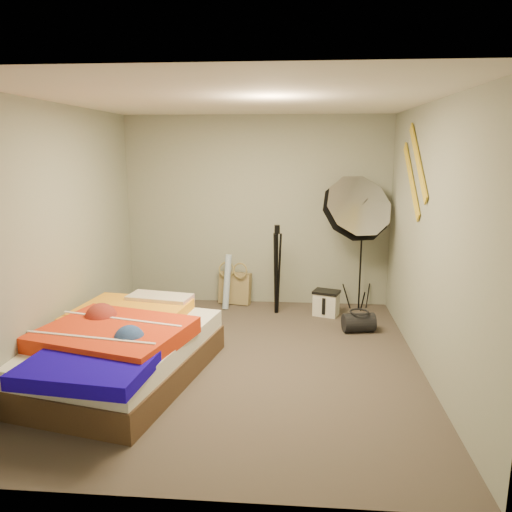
# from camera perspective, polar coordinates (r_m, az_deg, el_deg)

# --- Properties ---
(floor) EXTENTS (4.00, 4.00, 0.00)m
(floor) POSITION_cam_1_polar(r_m,az_deg,el_deg) (5.07, -1.72, -12.00)
(floor) COLOR #4A4038
(floor) RESTS_ON ground
(ceiling) EXTENTS (4.00, 4.00, 0.00)m
(ceiling) POSITION_cam_1_polar(r_m,az_deg,el_deg) (4.64, -1.92, 17.42)
(ceiling) COLOR silver
(ceiling) RESTS_ON wall_back
(wall_back) EXTENTS (3.50, 0.00, 3.50)m
(wall_back) POSITION_cam_1_polar(r_m,az_deg,el_deg) (6.66, 0.12, 5.10)
(wall_back) COLOR gray
(wall_back) RESTS_ON floor
(wall_front) EXTENTS (3.50, 0.00, 3.50)m
(wall_front) POSITION_cam_1_polar(r_m,az_deg,el_deg) (2.77, -6.47, -5.33)
(wall_front) COLOR gray
(wall_front) RESTS_ON floor
(wall_left) EXTENTS (0.00, 4.00, 4.00)m
(wall_left) POSITION_cam_1_polar(r_m,az_deg,el_deg) (5.19, -21.41, 2.18)
(wall_left) COLOR gray
(wall_left) RESTS_ON floor
(wall_right) EXTENTS (0.00, 4.00, 4.00)m
(wall_right) POSITION_cam_1_polar(r_m,az_deg,el_deg) (4.82, 19.33, 1.63)
(wall_right) COLOR gray
(wall_right) RESTS_ON floor
(tote_bag) EXTENTS (0.46, 0.27, 0.44)m
(tote_bag) POSITION_cam_1_polar(r_m,az_deg,el_deg) (6.80, -2.41, -3.68)
(tote_bag) COLOR #9F8B5D
(tote_bag) RESTS_ON floor
(wrapping_roll) EXTENTS (0.14, 0.22, 0.72)m
(wrapping_roll) POSITION_cam_1_polar(r_m,az_deg,el_deg) (6.58, -3.34, -2.95)
(wrapping_roll) COLOR #618FC8
(wrapping_roll) RESTS_ON floor
(camera_case) EXTENTS (0.35, 0.30, 0.30)m
(camera_case) POSITION_cam_1_polar(r_m,az_deg,el_deg) (6.40, 8.02, -5.45)
(camera_case) COLOR silver
(camera_case) RESTS_ON floor
(duffel_bag) EXTENTS (0.39, 0.28, 0.22)m
(duffel_bag) POSITION_cam_1_polar(r_m,az_deg,el_deg) (5.92, 11.66, -7.45)
(duffel_bag) COLOR black
(duffel_bag) RESTS_ON floor
(wall_stripe_upper) EXTENTS (0.02, 0.91, 0.78)m
(wall_stripe_upper) POSITION_cam_1_polar(r_m,az_deg,el_deg) (5.33, 18.04, 10.25)
(wall_stripe_upper) COLOR gold
(wall_stripe_upper) RESTS_ON wall_right
(wall_stripe_lower) EXTENTS (0.02, 0.91, 0.78)m
(wall_stripe_lower) POSITION_cam_1_polar(r_m,az_deg,el_deg) (5.58, 17.32, 8.31)
(wall_stripe_lower) COLOR gold
(wall_stripe_lower) RESTS_ON wall_right
(bed) EXTENTS (1.70, 2.23, 0.56)m
(bed) POSITION_cam_1_polar(r_m,az_deg,el_deg) (4.80, -15.32, -10.24)
(bed) COLOR #4E3624
(bed) RESTS_ON floor
(photo_umbrella) EXTENTS (0.99, 0.84, 1.84)m
(photo_umbrella) POSITION_cam_1_polar(r_m,az_deg,el_deg) (6.33, 11.30, 5.14)
(photo_umbrella) COLOR black
(photo_umbrella) RESTS_ON floor
(camera_tripod) EXTENTS (0.07, 0.07, 1.14)m
(camera_tripod) POSITION_cam_1_polar(r_m,az_deg,el_deg) (6.30, 2.39, -0.83)
(camera_tripod) COLOR black
(camera_tripod) RESTS_ON floor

